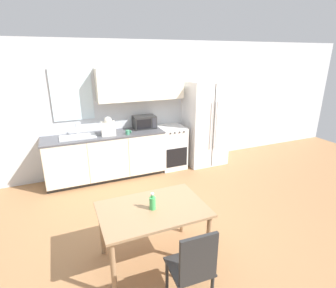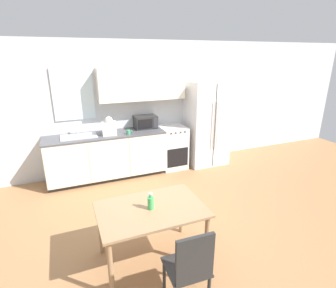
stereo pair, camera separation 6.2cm
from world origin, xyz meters
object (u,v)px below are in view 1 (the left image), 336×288
object	(u,v)px
dining_table	(153,215)
refrigerator	(205,123)
drink_bottle	(153,203)
microwave	(144,122)
coffee_mug	(128,132)
oven_range	(171,147)
dining_chair_near	(194,266)

from	to	relation	value
dining_table	refrigerator	bearing A→B (deg)	48.93
dining_table	drink_bottle	xyz separation A→B (m)	(-0.00, -0.01, 0.18)
microwave	coffee_mug	xyz separation A→B (m)	(-0.44, -0.30, -0.09)
oven_range	refrigerator	xyz separation A→B (m)	(0.82, -0.05, 0.48)
microwave	drink_bottle	world-z (taller)	microwave
refrigerator	microwave	bearing A→B (deg)	173.49
coffee_mug	drink_bottle	size ratio (longest dim) A/B	0.55
coffee_mug	dining_chair_near	xyz separation A→B (m)	(-0.21, -3.13, -0.44)
coffee_mug	dining_table	size ratio (longest dim) A/B	0.09
coffee_mug	dining_chair_near	distance (m)	3.16
microwave	dining_table	distance (m)	2.79
oven_range	coffee_mug	distance (m)	1.15
microwave	dining_table	world-z (taller)	microwave
refrigerator	drink_bottle	world-z (taller)	refrigerator
dining_table	microwave	bearing A→B (deg)	73.69
dining_table	dining_chair_near	distance (m)	0.80
microwave	dining_chair_near	bearing A→B (deg)	-100.76
coffee_mug	dining_chair_near	world-z (taller)	coffee_mug
oven_range	dining_chair_near	bearing A→B (deg)	-110.26
dining_table	drink_bottle	size ratio (longest dim) A/B	6.00
refrigerator	dining_chair_near	size ratio (longest dim) A/B	2.02
oven_range	drink_bottle	distance (m)	2.90
dining_table	dining_chair_near	xyz separation A→B (m)	(0.12, -0.79, -0.09)
dining_chair_near	dining_table	bearing A→B (deg)	101.08
coffee_mug	refrigerator	bearing A→B (deg)	4.50
refrigerator	microwave	distance (m)	1.40
oven_range	microwave	world-z (taller)	microwave
dining_chair_near	refrigerator	bearing A→B (deg)	60.29
oven_range	dining_table	distance (m)	2.87
dining_table	oven_range	bearing A→B (deg)	61.98
coffee_mug	microwave	bearing A→B (deg)	34.50
microwave	oven_range	bearing A→B (deg)	-11.03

